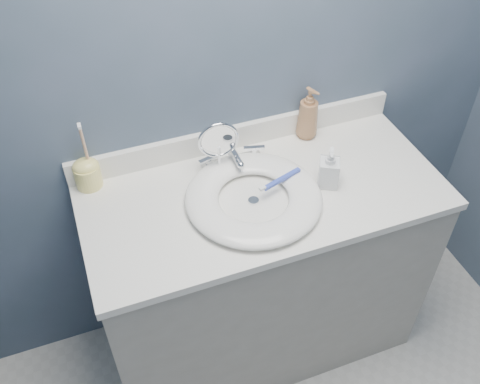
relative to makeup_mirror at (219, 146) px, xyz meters
name	(u,v)px	position (x,y,z in m)	size (l,w,h in m)	color
back_wall	(235,68)	(0.11, 0.12, 0.21)	(2.20, 0.02, 2.40)	#405160
vanity_cabinet	(260,275)	(0.11, -0.15, -0.57)	(1.20, 0.55, 0.85)	#A49F95
countertop	(264,195)	(0.11, -0.15, -0.13)	(1.22, 0.57, 0.03)	white
backsplash	(237,136)	(0.11, 0.11, -0.07)	(1.22, 0.02, 0.09)	white
basin	(254,198)	(0.06, -0.18, -0.10)	(0.45, 0.45, 0.04)	white
drain	(254,201)	(0.06, -0.18, -0.11)	(0.04, 0.04, 0.01)	silver
faucet	(233,159)	(0.06, 0.02, -0.09)	(0.25, 0.13, 0.07)	silver
makeup_mirror	(219,146)	(0.00, 0.00, 0.00)	(0.14, 0.08, 0.21)	silver
soap_bottle_amber	(308,113)	(0.37, 0.08, -0.01)	(0.08, 0.08, 0.21)	#9B6C46
soap_bottle_clear	(329,167)	(0.32, -0.19, -0.04)	(0.07, 0.07, 0.15)	silver
toothbrush_holder	(87,172)	(-0.43, 0.09, -0.06)	(0.09, 0.09, 0.25)	#F8E97C
toothbrush_lying	(280,180)	(0.16, -0.16, -0.07)	(0.17, 0.07, 0.02)	#354BBE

